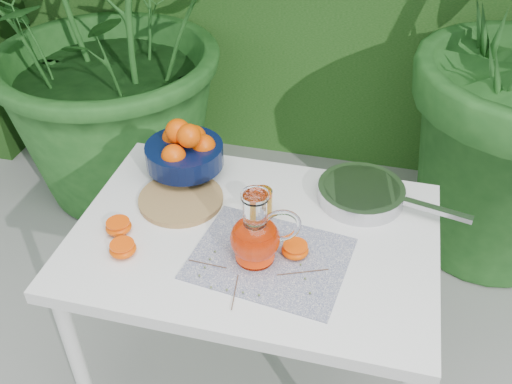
% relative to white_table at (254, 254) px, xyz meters
% --- Properties ---
extents(potted_plant_left, '(2.42, 2.42, 1.76)m').
position_rel_white_table_xyz_m(potted_plant_left, '(-0.91, 1.09, 0.21)').
color(potted_plant_left, '#1E511B').
rests_on(potted_plant_left, ground).
extents(white_table, '(1.00, 0.70, 0.75)m').
position_rel_white_table_xyz_m(white_table, '(0.00, 0.00, 0.00)').
color(white_table, white).
rests_on(white_table, ground).
extents(placemat, '(0.43, 0.36, 0.00)m').
position_rel_white_table_xyz_m(placemat, '(0.06, -0.09, 0.08)').
color(placemat, '#0D184E').
rests_on(placemat, white_table).
extents(cutting_board, '(0.28, 0.28, 0.02)m').
position_rel_white_table_xyz_m(cutting_board, '(-0.25, 0.09, 0.09)').
color(cutting_board, olive).
rests_on(cutting_board, white_table).
extents(fruit_bowl, '(0.28, 0.28, 0.19)m').
position_rel_white_table_xyz_m(fruit_bowl, '(-0.28, 0.22, 0.17)').
color(fruit_bowl, black).
rests_on(fruit_bowl, white_table).
extents(juice_pitcher, '(0.20, 0.16, 0.21)m').
position_rel_white_table_xyz_m(juice_pitcher, '(0.03, -0.09, 0.16)').
color(juice_pitcher, white).
rests_on(juice_pitcher, white_table).
extents(juice_tumbler, '(0.07, 0.07, 0.09)m').
position_rel_white_table_xyz_m(juice_tumbler, '(0.00, 0.07, 0.13)').
color(juice_tumbler, white).
rests_on(juice_tumbler, white_table).
extents(saute_pan, '(0.47, 0.31, 0.05)m').
position_rel_white_table_xyz_m(saute_pan, '(0.27, 0.22, 0.11)').
color(saute_pan, '#B0B0B5').
rests_on(saute_pan, white_table).
extents(orange_halves, '(0.58, 0.20, 0.04)m').
position_rel_white_table_xyz_m(orange_halves, '(-0.19, -0.10, 0.10)').
color(orange_halves, '#FF5C02').
rests_on(orange_halves, white_table).
extents(thyme_sprigs, '(0.36, 0.23, 0.01)m').
position_rel_white_table_xyz_m(thyme_sprigs, '(0.03, -0.16, 0.09)').
color(thyme_sprigs, brown).
rests_on(thyme_sprigs, white_table).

